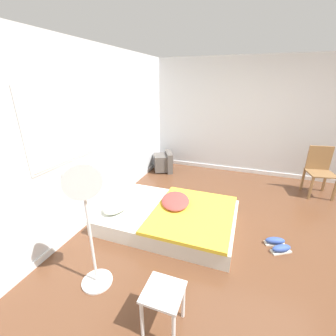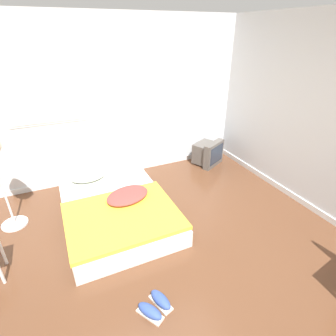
# 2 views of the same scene
# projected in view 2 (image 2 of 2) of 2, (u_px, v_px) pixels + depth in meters

# --- Properties ---
(ground_plane) EXTENTS (20.00, 20.00, 0.00)m
(ground_plane) POSITION_uv_depth(u_px,v_px,m) (170.00, 290.00, 2.66)
(ground_plane) COLOR brown
(wall_back) EXTENTS (7.31, 0.08, 2.60)m
(wall_back) POSITION_uv_depth(u_px,v_px,m) (100.00, 104.00, 4.19)
(wall_back) COLOR silver
(wall_back) RESTS_ON ground_plane
(mattress_bed) EXTENTS (1.39, 1.98, 0.37)m
(mattress_bed) POSITION_uv_depth(u_px,v_px,m) (116.00, 207.00, 3.66)
(mattress_bed) COLOR silver
(mattress_bed) RESTS_ON ground_plane
(crt_tv) EXTENTS (0.63, 0.60, 0.47)m
(crt_tv) POSITION_uv_depth(u_px,v_px,m) (208.00, 153.00, 5.08)
(crt_tv) COLOR #56514C
(crt_tv) RESTS_ON ground_plane
(sneaker_pair) EXTENTS (0.34, 0.35, 0.10)m
(sneaker_pair) POSITION_uv_depth(u_px,v_px,m) (155.00, 306.00, 2.45)
(sneaker_pair) COLOR silver
(sneaker_pair) RESTS_ON ground_plane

